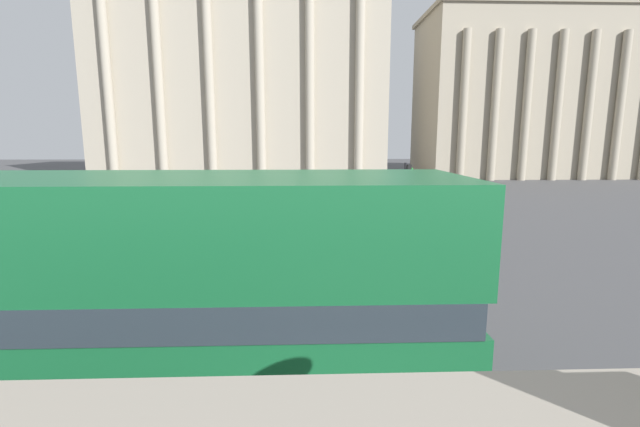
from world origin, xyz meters
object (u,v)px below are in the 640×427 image
Objects in this scene: traffic_light_mid at (406,187)px; pedestrian_grey at (143,239)px; double_decker_bus at (67,303)px; car_maroon at (377,192)px; pedestrian_yellow at (311,219)px; plaza_building_left at (244,64)px; pedestrian_blue at (431,193)px; traffic_light_near at (389,209)px; plaza_building_right at (530,97)px.

traffic_light_mid reaches higher than pedestrian_grey.
double_decker_bus reaches higher than car_maroon.
traffic_light_mid reaches higher than pedestrian_yellow.
traffic_light_mid is 1.89× the size of pedestrian_grey.
plaza_building_left is 35.26m from pedestrian_yellow.
pedestrian_blue reaches higher than car_maroon.
pedestrian_blue is at bearing -170.62° from car_maroon.
plaza_building_left is 7.52× the size of car_maroon.
pedestrian_yellow is at bearing 67.69° from double_decker_bus.
plaza_building_left is at bearing -8.06° from car_maroon.
plaza_building_left reaches higher than pedestrian_yellow.
traffic_light_mid is 12.09m from pedestrian_grey.
pedestrian_grey is (-11.02, -16.25, 0.35)m from car_maroon.
pedestrian_blue is (15.36, -23.08, -12.08)m from plaza_building_left.
plaza_building_left reaches higher than pedestrian_blue.
plaza_building_left is at bearing -129.11° from pedestrian_blue.
plaza_building_left is 38.41m from pedestrian_grey.
pedestrian_yellow is (7.14, -32.35, -12.06)m from plaza_building_left.
traffic_light_near is 8.65m from pedestrian_grey.
plaza_building_right is at bearing 49.76° from double_decker_bus.
pedestrian_blue is (11.82, 22.52, -1.32)m from double_decker_bus.
plaza_building_left is 34.77m from traffic_light_mid.
plaza_building_left is at bearing 144.39° from pedestrian_yellow.
traffic_light_near is 15.94m from pedestrian_blue.
traffic_light_near is 17.89m from car_maroon.
car_maroon is at bearing 109.48° from pedestrian_yellow.
double_decker_bus is at bearing -128.00° from traffic_light_near.
pedestrian_blue is (3.57, 7.81, -1.31)m from traffic_light_mid.
pedestrian_yellow reaches higher than car_maroon.
traffic_light_near is 2.13× the size of pedestrian_blue.
plaza_building_right is 33.06m from pedestrian_blue.
pedestrian_yellow is at bearing -24.32° from pedestrian_blue.
plaza_building_right is 6.41× the size of car_maroon.
plaza_building_left is 9.05× the size of traffic_light_near.
pedestrian_yellow is (-5.01, -12.12, 0.26)m from car_maroon.
car_maroon is 13.12m from pedestrian_yellow.
plaza_building_right is 40.98m from traffic_light_mid.
plaza_building_right is 47.91m from traffic_light_near.
traffic_light_mid is at bearing -125.00° from pedestrian_grey.
traffic_light_near is (-25.17, -40.08, -7.44)m from plaza_building_right.
plaza_building_left is 18.86× the size of pedestrian_yellow.
traffic_light_mid is (-22.97, -33.10, -7.48)m from plaza_building_right.
car_maroon is at bearing -114.33° from pedestrian_blue.
traffic_light_near is 6.17m from pedestrian_yellow.
plaza_building_right reaches higher than pedestrian_grey.
pedestrian_grey is (1.14, -36.48, -11.97)m from plaza_building_left.
double_decker_bus is 6.69× the size of pedestrian_blue.
pedestrian_grey is (-33.62, -38.69, -8.68)m from plaza_building_right.
plaza_building_right is at bearing 55.24° from traffic_light_mid.
car_maroon is 19.63m from pedestrian_grey.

